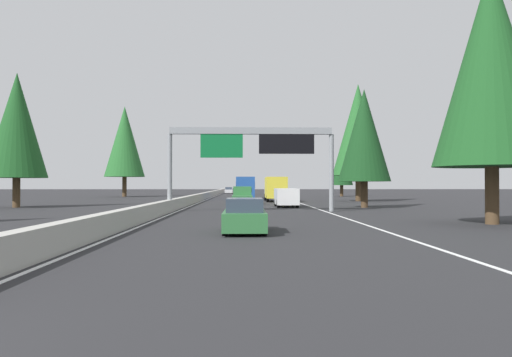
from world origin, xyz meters
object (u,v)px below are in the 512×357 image
Objects in this scene: sedan_far_right at (245,190)px; conifer_right_near at (364,135)px; conifer_right_mid at (358,130)px; sedan_near_right at (246,191)px; sedan_far_left at (229,190)px; pickup_mid_center at (242,196)px; conifer_right_far at (342,165)px; bus_far_center at (245,187)px; sign_gantry_overhead at (253,145)px; conifer_left_mid at (125,142)px; conifer_right_foreground at (491,65)px; minivan_mid_right at (286,197)px; box_truck_mid_left at (275,188)px; conifer_left_near at (17,125)px; sedan_near_center at (245,217)px.

conifer_right_near is at bearing -172.74° from sedan_far_right.
sedan_near_right is at bearing 17.96° from conifer_right_mid.
pickup_mid_center is at bearing -177.08° from sedan_far_left.
pickup_mid_center reaches higher than sedan_far_left.
sedan_far_left is at bearing 34.78° from conifer_right_far.
sedan_near_right is 0.38× the size of bus_far_center.
sedan_near_right is at bearing -0.22° from bus_far_center.
sign_gantry_overhead is 0.83× the size of conifer_left_mid.
sedan_far_right is 0.32× the size of conifer_right_foreground.
sign_gantry_overhead is 11.99m from conifer_right_near.
minivan_mid_right is 23.49m from conifer_right_foreground.
pickup_mid_center is (-10.28, 3.99, -0.70)m from box_truck_mid_left.
sedan_near_right is 63.04m from conifer_left_near.
conifer_right_far is at bearing -8.28° from conifer_right_near.
conifer_right_near reaches higher than sedan_near_center.
sign_gantry_overhead is at bearing 172.42° from box_truck_mid_left.
box_truck_mid_left is 0.80× the size of conifer_right_near.
conifer_left_mid is at bearing 92.14° from conifer_right_far.
minivan_mid_right is 71.24m from sedan_far_left.
conifer_right_mid is at bearing -126.85° from bus_far_center.
conifer_left_mid reaches higher than sedan_near_right.
conifer_right_mid is at bearing -162.04° from sedan_near_right.
sedan_near_right is 0.36× the size of conifer_left_near.
box_truck_mid_left is at bearing 0.17° from minivan_mid_right.
sedan_near_center is 0.32× the size of conifer_right_foreground.
conifer_right_far is (36.08, -17.13, 4.48)m from pickup_mid_center.
conifer_right_mid is (23.84, -13.43, 3.75)m from sign_gantry_overhead.
sedan_near_center is 51.11m from bus_far_center.
conifer_left_mid is (-18.64, 20.55, 8.65)m from sedan_near_right.
sedan_near_right is 0.29× the size of conifer_left_mid.
sedan_far_left is at bearing 17.83° from conifer_right_mid.
conifer_right_foreground is at bearing -172.91° from sedan_far_right.
conifer_right_far reaches higher than box_truck_mid_left.
sedan_near_right is 12.80m from sedan_far_left.
conifer_left_near reaches higher than conifer_right_near.
conifer_left_mid is (60.44, 33.08, 1.09)m from conifer_right_foreground.
minivan_mid_right reaches higher than sedan_near_center.
sign_gantry_overhead is 2.88× the size of sedan_far_left.
box_truck_mid_left is (40.24, -3.79, 0.93)m from sedan_near_center.
sedan_far_right is 0.36× the size of conifer_left_near.
minivan_mid_right is at bearing 23.70° from conifer_right_foreground.
conifer_left_near reaches higher than conifer_right_far.
sedan_far_right is at bearing 2.53° from minivan_mid_right.
sedan_near_right is at bearing -47.79° from conifer_left_mid.
conifer_right_far reaches higher than minivan_mid_right.
minivan_mid_right is 8.90m from conifer_right_near.
minivan_mid_right is at bearing 78.44° from conifer_right_near.
box_truck_mid_left is 11.05m from pickup_mid_center.
conifer_left_near reaches higher than minivan_mid_right.
sign_gantry_overhead is 2.88× the size of sedan_near_right.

